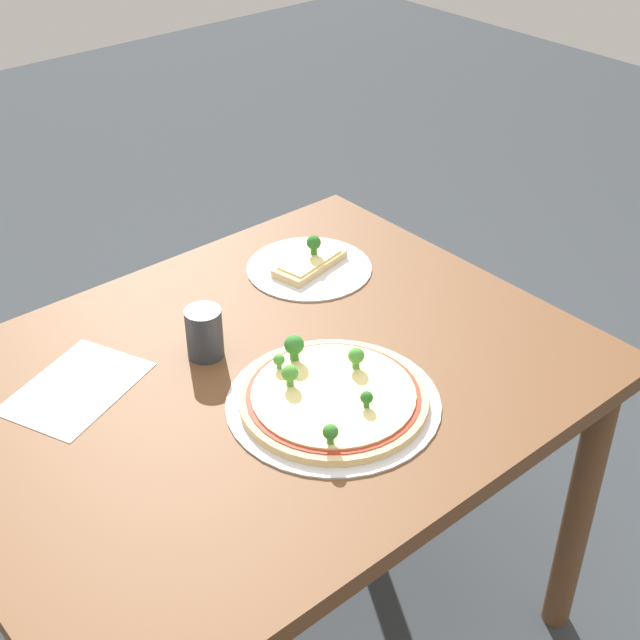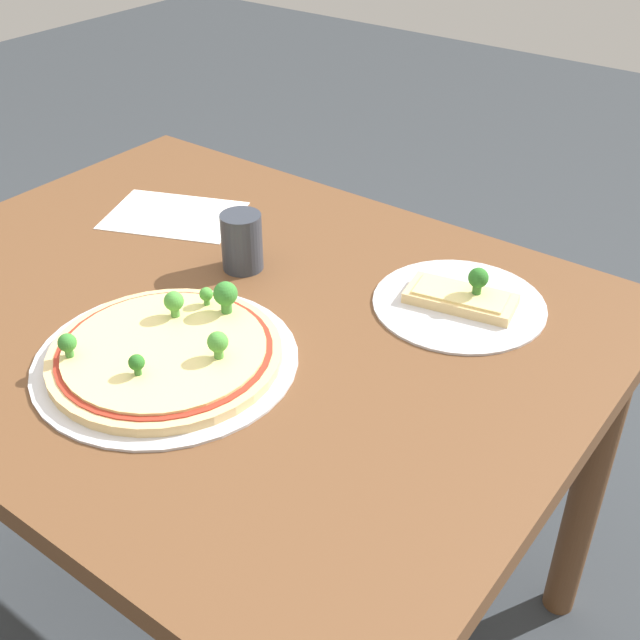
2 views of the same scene
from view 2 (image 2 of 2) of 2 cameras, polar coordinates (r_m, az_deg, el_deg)
ground_plane at (r=1.72m, az=-5.47°, el=-19.41°), size 8.00×8.00×0.00m
dining_table at (r=1.28m, az=-6.97°, el=-2.43°), size 1.14×0.88×0.72m
pizza_tray_whole at (r=1.11m, az=-10.85°, el=-2.28°), size 0.36×0.36×0.07m
pizza_tray_slice at (r=1.22m, az=9.98°, el=1.43°), size 0.26×0.26×0.07m
drinking_cup at (r=1.29m, az=-5.58°, el=5.56°), size 0.07×0.07×0.09m
paper_menu at (r=1.49m, az=-10.35°, el=7.33°), size 0.28×0.25×0.00m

